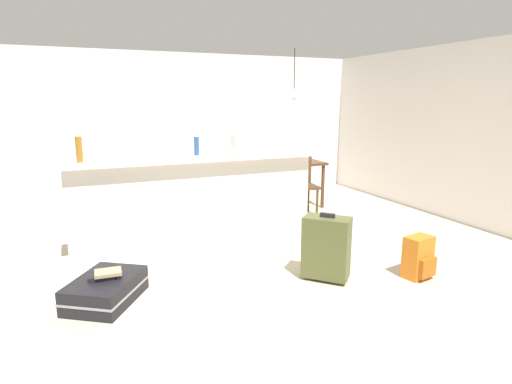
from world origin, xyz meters
TOP-DOWN VIEW (x-y plane):
  - ground_plane at (0.00, 0.00)m, footprint 13.00×13.00m
  - wall_back at (0.00, 3.05)m, footprint 6.60×0.10m
  - wall_right at (3.05, 0.30)m, footprint 0.10×6.00m
  - partition_half_wall at (-0.73, 0.31)m, footprint 2.80×0.20m
  - bar_countertop at (-0.73, 0.31)m, footprint 2.96×0.40m
  - bottle_amber at (-1.94, 0.29)m, footprint 0.06×0.06m
  - bottle_blue at (-0.71, 0.37)m, footprint 0.06×0.06m
  - bottle_clear at (0.51, 0.29)m, footprint 0.07×0.07m
  - grocery_bag at (-0.17, 0.28)m, footprint 0.26×0.18m
  - dining_table at (1.16, 1.76)m, footprint 1.10×0.80m
  - dining_chair_near_partition at (1.17, 1.27)m, footprint 0.44×0.44m
  - pendant_lamp at (1.25, 1.72)m, footprint 0.34×0.34m
  - suitcase_flat_black at (-1.84, -0.67)m, footprint 0.79×0.87m
  - suitcase_upright_olive at (0.17, -1.01)m, footprint 0.48×0.48m
  - backpack_orange at (1.04, -1.34)m, footprint 0.31×0.29m
  - book_stack at (-1.84, -0.67)m, footprint 0.28×0.20m

SIDE VIEW (x-z plane):
  - ground_plane at x=0.00m, z-range -0.05..0.00m
  - suitcase_flat_black at x=-1.84m, z-range 0.00..0.22m
  - backpack_orange at x=1.04m, z-range -0.01..0.41m
  - book_stack at x=-1.84m, z-range 0.22..0.29m
  - suitcase_upright_olive at x=0.17m, z-range 0.00..0.67m
  - dining_chair_near_partition at x=1.17m, z-range 0.05..0.98m
  - partition_half_wall at x=-0.73m, z-range 0.00..1.05m
  - dining_table at x=1.16m, z-range 0.28..1.02m
  - bar_countertop at x=-0.73m, z-range 1.05..1.10m
  - bottle_blue at x=-0.71m, z-range 1.10..1.31m
  - grocery_bag at x=-0.17m, z-range 1.10..1.32m
  - bottle_amber at x=-1.94m, z-range 1.10..1.36m
  - bottle_clear at x=0.51m, z-range 1.10..1.38m
  - wall_back at x=0.00m, z-range 0.00..2.50m
  - wall_right at x=3.05m, z-range 0.00..2.50m
  - pendant_lamp at x=1.25m, z-range 1.43..2.22m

